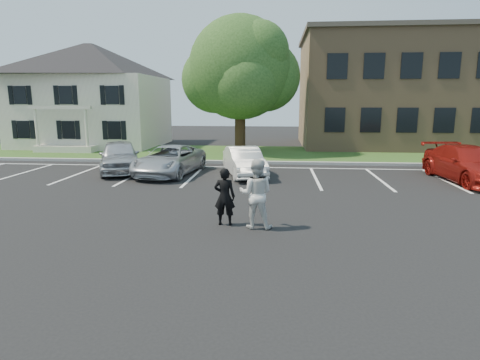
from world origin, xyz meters
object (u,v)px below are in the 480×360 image
Objects in this scene: man_black_suit at (225,197)px; car_red_compact at (468,164)px; office_building at (451,91)px; car_white_sedan at (244,162)px; tree at (242,71)px; man_white_shirt at (256,194)px; car_silver_minivan at (170,160)px; car_silver_west at (120,156)px; house at (93,95)px.

man_black_suit reaches higher than car_red_compact.
office_building reaches higher than car_white_sedan.
tree is 2.18× the size of car_white_sedan.
man_white_shirt reaches higher than car_silver_minivan.
man_black_suit is at bearing -74.50° from car_silver_west.
car_silver_west is at bearing 170.47° from car_red_compact.
man_white_shirt is (0.88, -0.18, 0.15)m from man_black_suit.
office_building is at bearing 65.42° from car_red_compact.
car_white_sedan is (3.55, -0.09, -0.01)m from car_silver_minivan.
car_white_sedan is at bearing -136.52° from office_building.
man_black_suit is 10.15m from car_silver_west.
car_silver_west is (-5.30, -7.91, -4.57)m from tree.
car_silver_west is 0.94× the size of car_silver_minivan.
man_black_suit reaches higher than car_white_sedan.
man_white_shirt is (1.79, -16.11, -4.39)m from tree.
car_white_sedan is (6.16, -0.51, -0.11)m from car_silver_west.
car_red_compact is at bearing 6.17° from car_silver_minivan.
house reaches higher than car_red_compact.
house is at bearing 164.30° from tree.
car_white_sedan is at bearing -79.15° from man_white_shirt.
tree is 10.56m from car_silver_west.
car_white_sedan is at bearing -84.19° from tree.
car_red_compact is at bearing -25.73° from car_silver_west.
office_building reaches higher than man_black_suit.
car_silver_west is at bearing -123.83° from tree.
man_black_suit is 7.52m from car_white_sedan.
man_white_shirt is 7.75m from car_white_sedan.
house is 17.44m from car_white_sedan.
man_white_shirt is at bearing -146.55° from car_red_compact.
office_building is 4.60× the size of car_silver_minivan.
house is 0.46× the size of office_building.
man_white_shirt reaches higher than car_red_compact.
tree is 16.79m from man_white_shirt.
house reaches higher than car_silver_west.
man_black_suit reaches higher than car_silver_west.
man_white_shirt is at bearing -83.64° from tree.
car_silver_minivan is (8.98, -11.61, -3.15)m from house.
car_silver_minivan is at bearing 171.61° from car_red_compact.
office_building is 20.24m from car_white_sedan.
car_white_sedan is (-0.94, 7.69, -0.29)m from man_white_shirt.
man_white_shirt is (-13.53, -21.41, -3.20)m from office_building.
car_silver_west is at bearing 159.02° from car_white_sedan.
car_silver_west is 0.87× the size of car_red_compact.
house is 27.08m from office_building.
man_white_shirt is at bearing -55.21° from house.
car_white_sedan is at bearing -43.03° from house.
house is 15.02m from car_silver_minivan.
man_black_suit is at bearing -56.76° from house.
car_red_compact is at bearing -142.13° from man_black_suit.
man_white_shirt is at bearing -71.38° from car_silver_west.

